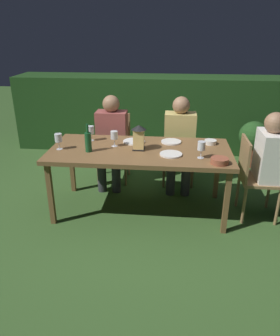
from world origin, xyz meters
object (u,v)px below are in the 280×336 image
(chair_side_right_b, at_px, (179,146))
(lantern_centerpiece, at_px, (139,136))
(wine_glass_a, at_px, (58,139))
(wine_glass_b, at_px, (91,131))
(plate_c, at_px, (134,142))
(dining_table, at_px, (140,154))
(chair_head_far, at_px, (254,174))
(person_in_cream, at_px, (275,162))
(person_in_mustard, at_px, (180,139))
(plate_b, at_px, (171,142))
(chair_side_right_a, at_px, (114,144))
(potted_plant_by_hedge, at_px, (253,140))
(green_bottle_on_table, at_px, (88,141))
(bowl_bread, at_px, (210,142))
(bowl_olives, at_px, (220,161))
(wine_glass_d, at_px, (114,136))
(plate_a, at_px, (171,154))
(wine_glass_c, at_px, (201,147))
(person_in_rust, at_px, (111,137))

(chair_side_right_b, relative_size, lantern_centerpiece, 3.28)
(chair_side_right_b, height_order, wine_glass_a, wine_glass_a)
(wine_glass_b, bearing_deg, plate_c, -0.96)
(dining_table, bearing_deg, chair_head_far, 0.00)
(person_in_cream, bearing_deg, wine_glass_b, 173.51)
(chair_head_far, relative_size, person_in_cream, 0.76)
(person_in_mustard, bearing_deg, plate_b, -104.76)
(chair_side_right_a, bearing_deg, potted_plant_by_hedge, 17.66)
(lantern_centerpiece, relative_size, green_bottle_on_table, 0.91)
(plate_b, bearing_deg, green_bottle_on_table, -156.06)
(plate_c, xyz_separation_m, bowl_bread, (0.84, 0.02, 0.02))
(person_in_cream, xyz_separation_m, wine_glass_b, (-1.97, 0.22, 0.21))
(person_in_cream, relative_size, plate_c, 4.69)
(bowl_olives, bearing_deg, lantern_centerpiece, 158.59)
(chair_side_right_a, distance_m, wine_glass_b, 0.72)
(green_bottle_on_table, bearing_deg, person_in_mustard, 38.96)
(wine_glass_d, bearing_deg, lantern_centerpiece, -14.96)
(chair_head_far, bearing_deg, wine_glass_a, -177.49)
(dining_table, bearing_deg, wine_glass_d, 167.92)
(dining_table, height_order, wine_glass_d, wine_glass_d)
(person_in_cream, height_order, bowl_olives, person_in_cream)
(dining_table, height_order, chair_side_right_b, chair_side_right_b)
(chair_head_far, height_order, wine_glass_d, wine_glass_d)
(dining_table, distance_m, person_in_cream, 1.39)
(person_in_mustard, distance_m, potted_plant_by_hedge, 1.38)
(dining_table, xyz_separation_m, bowl_bread, (0.75, 0.24, 0.08))
(plate_c, bearing_deg, plate_a, -40.66)
(lantern_centerpiece, bearing_deg, bowl_bread, 18.22)
(lantern_centerpiece, distance_m, plate_b, 0.45)
(wine_glass_a, relative_size, plate_c, 0.69)
(chair_side_right_a, bearing_deg, wine_glass_c, -44.64)
(lantern_centerpiece, bearing_deg, wine_glass_a, -174.68)
(chair_head_far, height_order, bowl_olives, chair_head_far)
(person_in_mustard, relative_size, person_in_cream, 1.00)
(plate_a, bearing_deg, person_in_cream, 7.47)
(chair_side_right_b, distance_m, wine_glass_c, 1.11)
(dining_table, height_order, person_in_rust, person_in_rust)
(chair_side_right_a, distance_m, plate_b, 0.98)
(chair_head_far, height_order, wine_glass_a, wine_glass_a)
(dining_table, xyz_separation_m, wine_glass_b, (-0.58, 0.22, 0.17))
(lantern_centerpiece, bearing_deg, person_in_mustard, 56.08)
(person_in_rust, relative_size, potted_plant_by_hedge, 1.72)
(chair_side_right_b, bearing_deg, wine_glass_b, -148.68)
(chair_side_right_b, relative_size, bowl_olives, 5.18)
(dining_table, bearing_deg, wine_glass_a, -173.94)
(wine_glass_a, xyz_separation_m, wine_glass_b, (0.26, 0.31, 0.00))
(wine_glass_c, bearing_deg, wine_glass_a, 175.86)
(chair_side_right_b, relative_size, wine_glass_c, 5.15)
(plate_c, height_order, potted_plant_by_hedge, plate_c)
(wine_glass_c, bearing_deg, person_in_cream, 14.09)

